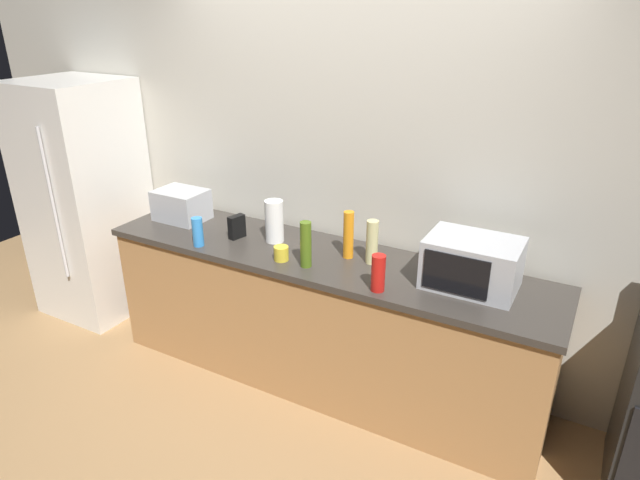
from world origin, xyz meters
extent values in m
plane|color=#A87F51|center=(0.00, 0.00, 0.00)|extent=(8.00, 8.00, 0.00)
cube|color=beige|center=(0.00, 0.81, 1.35)|extent=(6.40, 0.10, 2.70)
cube|color=#B27F4C|center=(0.00, 0.40, 0.43)|extent=(2.80, 0.60, 0.86)
cube|color=#38332D|center=(0.00, 0.40, 0.88)|extent=(2.84, 0.64, 0.04)
cube|color=white|center=(-2.05, 0.40, 0.90)|extent=(0.72, 0.70, 1.80)
cylinder|color=silver|center=(-1.91, 0.03, 1.00)|extent=(0.02, 0.02, 1.10)
cube|color=#B7BABF|center=(0.89, 0.45, 1.04)|extent=(0.48, 0.34, 0.27)
cube|color=black|center=(0.85, 0.28, 1.04)|extent=(0.34, 0.01, 0.21)
cube|color=#B7BABF|center=(-1.13, 0.46, 1.01)|extent=(0.34, 0.26, 0.21)
cylinder|color=white|center=(-0.36, 0.45, 1.04)|extent=(0.12, 0.12, 0.27)
cube|color=black|center=(-0.60, 0.38, 0.98)|extent=(0.07, 0.12, 0.15)
cylinder|color=orange|center=(0.16, 0.46, 1.04)|extent=(0.06, 0.06, 0.29)
cylinder|color=#338CE5|center=(-0.73, 0.16, 0.99)|extent=(0.07, 0.07, 0.18)
cylinder|color=beige|center=(0.31, 0.46, 1.03)|extent=(0.07, 0.07, 0.26)
cylinder|color=red|center=(0.48, 0.17, 1.00)|extent=(0.07, 0.07, 0.20)
cylinder|color=#4C6B19|center=(0.00, 0.23, 1.04)|extent=(0.07, 0.07, 0.27)
cylinder|color=yellow|center=(-0.17, 0.23, 0.94)|extent=(0.09, 0.09, 0.09)
camera|label=1|loc=(1.44, -2.22, 2.30)|focal=30.85mm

